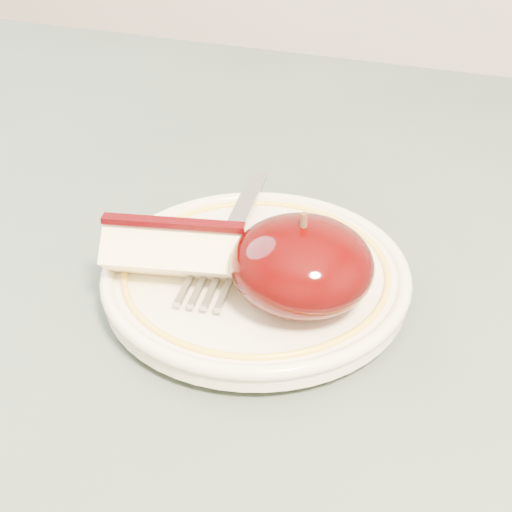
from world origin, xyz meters
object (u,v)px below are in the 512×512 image
(table, at_px, (128,359))
(apple_half, at_px, (302,265))
(plate, at_px, (256,275))
(fork, at_px, (231,236))

(table, distance_m, apple_half, 0.19)
(plate, relative_size, apple_half, 2.33)
(plate, height_order, fork, fork)
(table, bearing_deg, fork, 16.64)
(plate, relative_size, fork, 1.16)
(fork, bearing_deg, table, 99.51)
(apple_half, xyz_separation_m, fork, (-0.06, 0.04, -0.02))
(plate, height_order, apple_half, apple_half)
(plate, bearing_deg, fork, 138.10)
(plate, bearing_deg, table, 179.64)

